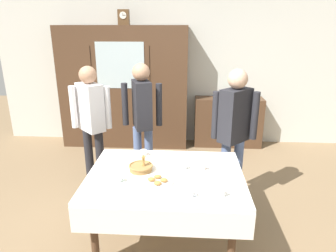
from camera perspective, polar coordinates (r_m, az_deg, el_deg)
The scene contains 20 objects.
ground_plane at distance 3.51m, azimuth -0.21°, elevation -18.12°, with size 12.00×12.00×0.00m, color #846B4C.
back_wall at distance 5.51m, azimuth 1.61°, elevation 10.83°, with size 6.40×0.10×2.70m, color silver.
dining_table at distance 2.97m, azimuth -0.53°, elevation -10.97°, with size 1.49×1.12×0.74m.
wall_cabinet at distance 5.38m, azimuth -8.24°, elevation 7.11°, with size 2.19×0.46×2.08m.
mantel_clock at distance 5.26m, azimuth -8.33°, elevation 19.57°, with size 0.18×0.11×0.24m.
bookshelf_low at distance 5.52m, azimuth 11.19°, elevation 0.74°, with size 1.18×0.35×0.87m.
book_stack at distance 5.39m, azimuth 11.53°, elevation 5.89°, with size 0.16×0.21×0.14m.
tea_cup_far_left at distance 2.83m, azimuth -9.36°, elevation -9.85°, with size 0.13×0.13×0.06m.
tea_cup_center at distance 3.33m, azimuth -4.63°, elevation -5.11°, with size 0.13×0.13×0.06m.
tea_cup_near_right at distance 3.03m, azimuth 6.38°, elevation -7.72°, with size 0.13×0.13×0.06m.
tea_cup_mid_left at distance 2.58m, azimuth 4.09°, elevation -12.69°, with size 0.13×0.13×0.06m.
tea_cup_mid_right at distance 2.62m, azimuth 9.99°, elevation -12.36°, with size 0.13×0.13×0.06m.
tea_cup_front_edge at distance 3.02m, azimuth 2.84°, elevation -7.67°, with size 0.13×0.13×0.06m.
bread_basket at distance 3.01m, azimuth -5.11°, elevation -7.69°, with size 0.24×0.24×0.16m.
pastry_plate at distance 2.79m, azimuth -1.94°, elevation -10.34°, with size 0.28×0.28×0.05m.
spoon_far_right at distance 2.88m, azimuth 9.44°, elevation -9.87°, with size 0.12×0.02×0.01m.
spoon_near_left at distance 2.84m, azimuth -12.61°, elevation -10.55°, with size 0.12×0.02×0.01m.
person_behind_table_right at distance 3.94m, azimuth -4.87°, elevation 2.37°, with size 0.52×0.40×1.64m.
person_near_right_end at distance 3.98m, azimuth -14.22°, elevation 1.78°, with size 0.52×0.40×1.62m.
person_beside_shelf at distance 3.55m, azimuth 12.35°, elevation 0.11°, with size 0.52×0.39×1.64m.
Camera 1 is at (0.19, -2.80, 2.11)m, focal length 32.46 mm.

